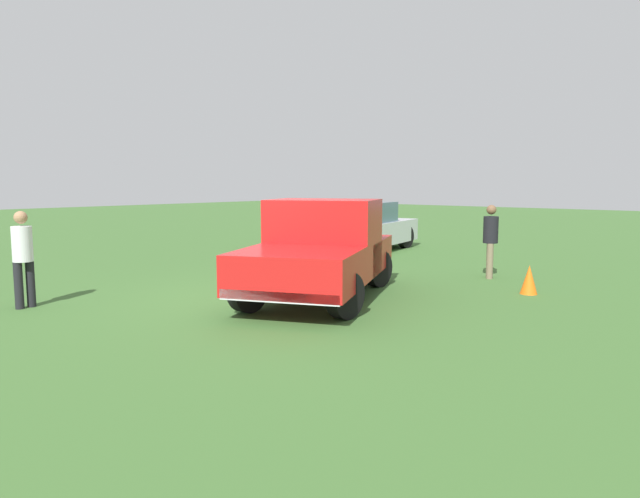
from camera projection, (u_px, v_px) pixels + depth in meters
ground_plane at (265, 298)px, 10.39m from camera, size 80.00×80.00×0.00m
pickup_truck at (322, 248)px, 10.36m from camera, size 4.83×3.57×1.78m
sedan_near at (365, 228)px, 17.30m from camera, size 4.63×2.44×1.50m
person_bystander at (23, 254)px, 9.45m from camera, size 0.34×0.34×1.63m
person_visitor at (490, 237)px, 12.43m from camera, size 0.43×0.43×1.61m
traffic_cone at (529, 280)px, 10.71m from camera, size 0.32×0.32×0.55m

